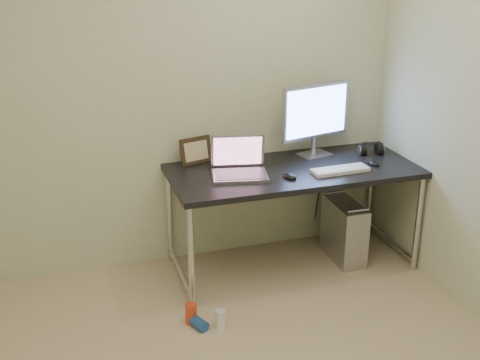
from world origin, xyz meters
name	(u,v)px	position (x,y,z in m)	size (l,w,h in m)	color
wall_back	(151,94)	(0.00, 1.75, 1.25)	(3.50, 0.02, 2.50)	beige
desk	(293,178)	(0.89, 1.38, 0.68)	(1.71, 0.75, 0.75)	black
tower_computer	(344,231)	(1.30, 1.35, 0.22)	(0.19, 0.43, 0.47)	#B0B1B6
cable_a	(319,192)	(1.25, 1.70, 0.40)	(0.01, 0.01, 0.70)	black
cable_b	(331,194)	(1.34, 1.68, 0.38)	(0.01, 0.01, 0.72)	black
can_red	(191,314)	(0.03, 0.88, 0.07)	(0.07, 0.07, 0.13)	red
can_white	(220,319)	(0.19, 0.78, 0.06)	(0.06, 0.06, 0.12)	white
can_blue	(199,323)	(0.06, 0.81, 0.03)	(0.07, 0.07, 0.12)	#1E4EA0
laptop	(239,166)	(0.50, 1.38, 0.81)	(0.41, 0.36, 0.25)	#AAAAB2
monitor	(316,114)	(1.14, 1.58, 1.06)	(0.56, 0.21, 0.53)	#AAAAB2
keyboard	(340,170)	(1.17, 1.21, 0.76)	(0.40, 0.13, 0.02)	silver
mouse_right	(374,162)	(1.46, 1.27, 0.77)	(0.06, 0.10, 0.03)	black
mouse_left	(290,175)	(0.80, 1.21, 0.77)	(0.07, 0.12, 0.04)	black
headphones	(371,150)	(1.55, 1.49, 0.78)	(0.19, 0.11, 0.12)	black
picture_frame	(196,151)	(0.28, 1.68, 0.84)	(0.24, 0.03, 0.19)	black
webcam	(230,150)	(0.51, 1.61, 0.85)	(0.05, 0.04, 0.13)	silver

